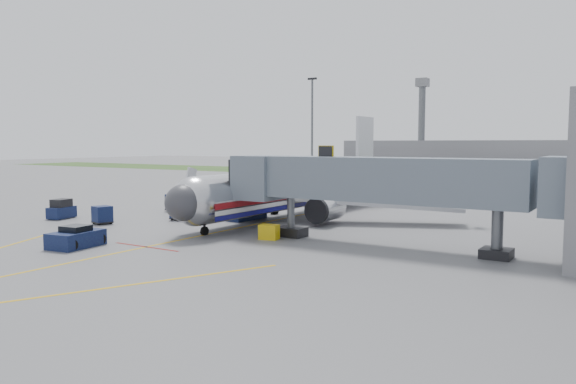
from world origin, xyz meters
The scene contains 16 objects.
ground centered at (0.00, 0.00, 0.00)m, with size 400.00×400.00×0.00m, color #565659.
grass_strip centered at (0.00, 90.00, 0.01)m, with size 300.00×25.00×0.01m, color #2D4C1E.
apron_markings centered at (0.00, -7.40, 0.00)m, with size 21.52×50.00×0.01m.
airliner centered at (0.00, 15.25, 2.65)m, with size 32.10×35.67×10.25m.
jet_bridge centered at (12.86, 5.00, 4.47)m, with size 25.30×4.00×6.90m.
light_mast_left centered at (-30.00, 70.00, 10.78)m, with size 2.00×0.44×20.40m.
distant_terminal centered at (-10.00, 170.00, 4.00)m, with size 120.00×14.00×8.00m, color slate.
control_tower centered at (-40.00, 165.00, 17.33)m, with size 4.00×4.00×30.00m.
pushback_tug centered at (-4.00, -6.59, 0.62)m, with size 2.65×3.83×1.49m.
baggage_tug centered at (-17.61, 1.95, 0.81)m, with size 1.92×2.86×1.83m.
baggage_cart_a centered at (-12.66, 12.01, 0.90)m, with size 1.82×1.82×1.78m.
baggage_cart_b centered at (-11.49, 1.68, 0.80)m, with size 1.79×1.79×1.57m.
baggage_cart_c centered at (-7.59, 7.33, 0.83)m, with size 1.85×1.85×1.63m.
belt_loader centered at (-2.50, 10.83, 0.59)m, with size 1.87×4.94×2.37m.
ground_power_cart centered at (5.37, 3.00, 0.54)m, with size 1.53×1.17×1.10m.
ramp_worker centered at (-9.43, 12.03, 0.97)m, with size 0.71×0.47×1.95m, color #97E91B.
Camera 1 is at (28.55, -30.61, 7.08)m, focal length 35.00 mm.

